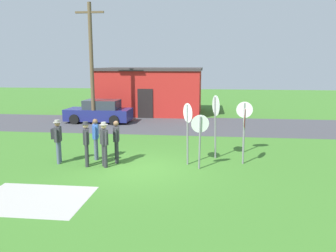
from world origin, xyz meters
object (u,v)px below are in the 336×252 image
Objects in this scene: stop_sign_low_front at (188,123)px; person_in_dark_shirt at (116,139)px; utility_pole at (91,62)px; stop_sign_rear_right at (244,126)px; parked_car_on_street at (100,112)px; person_holding_notes at (96,137)px; stop_sign_leaning_right at (200,133)px; stop_sign_rear_left at (216,115)px; person_in_blue at (58,138)px; person_with_sunhat at (86,141)px; person_on_left at (104,142)px; stop_sign_nearest at (244,118)px.

person_in_dark_shirt is (-2.81, -0.06, -0.70)m from stop_sign_low_front.
person_in_dark_shirt is (3.74, -8.25, -3.01)m from utility_pole.
parked_car_on_street is at bearing 134.88° from stop_sign_rear_right.
person_holding_notes is (-0.96, 0.37, 0.00)m from person_in_dark_shirt.
stop_sign_rear_right is at bearing 27.88° from stop_sign_leaning_right.
parked_car_on_street is 11.06m from stop_sign_low_front.
stop_sign_leaning_right is 4.36m from person_holding_notes.
utility_pole is 10.69m from stop_sign_rear_left.
person_holding_notes is (-3.77, 0.30, -0.70)m from stop_sign_low_front.
stop_sign_leaning_right is at bearing -1.51° from person_in_blue.
utility_pole reaches higher than person_in_blue.
person_with_sunhat and person_on_left have the same top height.
stop_sign_nearest is 6.16m from person_on_left.
person_on_left is (-0.31, -0.61, 0.03)m from person_in_dark_shirt.
person_in_blue is (-6.16, -1.42, -0.81)m from stop_sign_rear_left.
person_holding_notes is at bearing 159.24° from person_in_dark_shirt.
stop_sign_leaning_right is (7.04, -8.73, -2.58)m from utility_pole.
utility_pole is at bearing 138.06° from stop_sign_rear_right.
stop_sign_low_front is 2.21m from stop_sign_rear_right.
person_with_sunhat is 1.00× the size of person_in_blue.
stop_sign_nearest is at bearing 27.10° from person_on_left.
stop_sign_rear_left reaches higher than person_with_sunhat.
utility_pole is 9.73m from person_with_sunhat.
person_in_blue is at bearing -175.50° from stop_sign_low_front.
stop_sign_low_front is (-2.35, -2.12, 0.12)m from stop_sign_nearest.
parked_car_on_street is at bearing 79.33° from utility_pole.
stop_sign_low_front reaches higher than person_holding_notes.
stop_sign_low_front is at bearing -4.56° from person_holding_notes.
person_in_blue is at bearing 178.49° from stop_sign_leaning_right.
person_holding_notes is at bearing 175.44° from stop_sign_low_front.
stop_sign_low_front is 3.85m from person_holding_notes.
utility_pole is at bearing 107.15° from person_with_sunhat.
parked_car_on_street is at bearing 106.91° from person_holding_notes.
utility_pole is 10.74m from stop_sign_low_front.
person_on_left is (3.29, -9.64, 0.30)m from parked_car_on_street.
person_in_dark_shirt is (3.60, -9.03, 0.26)m from parked_car_on_street.
utility_pole reaches higher than person_holding_notes.
stop_sign_low_front is 5.14m from person_in_blue.
utility_pole is 8.89m from person_holding_notes.
stop_sign_leaning_right is at bearing -152.12° from stop_sign_rear_right.
stop_sign_rear_right is 7.31m from person_in_blue.
utility_pole reaches higher than stop_sign_low_front.
utility_pole reaches higher than person_in_dark_shirt.
person_in_dark_shirt is at bearing -20.76° from person_holding_notes.
stop_sign_rear_left is 1.16× the size of stop_sign_nearest.
person_holding_notes is at bearing -179.55° from stop_sign_rear_right.
stop_sign_leaning_right reaches higher than person_holding_notes.
person_with_sunhat is (-3.82, -0.66, -0.67)m from stop_sign_low_front.
person_with_sunhat is 1.03× the size of person_holding_notes.
person_with_sunhat is (-4.90, -1.68, -0.84)m from stop_sign_rear_left.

